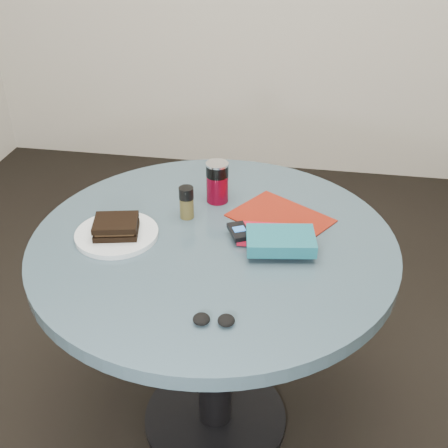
% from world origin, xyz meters
% --- Properties ---
extents(ground, '(4.00, 4.00, 0.00)m').
position_xyz_m(ground, '(0.00, 0.00, 0.00)').
color(ground, black).
rests_on(ground, ground).
extents(table, '(1.00, 1.00, 0.75)m').
position_xyz_m(table, '(0.00, 0.00, 0.59)').
color(table, black).
rests_on(table, ground).
extents(plate, '(0.27, 0.27, 0.01)m').
position_xyz_m(plate, '(-0.26, -0.03, 0.76)').
color(plate, white).
rests_on(plate, table).
extents(sandwich, '(0.14, 0.12, 0.04)m').
position_xyz_m(sandwich, '(-0.26, -0.04, 0.79)').
color(sandwich, black).
rests_on(sandwich, plate).
extents(soda_can, '(0.09, 0.09, 0.13)m').
position_xyz_m(soda_can, '(-0.03, 0.21, 0.81)').
color(soda_can, '#610419').
rests_on(soda_can, table).
extents(pepper_grinder, '(0.06, 0.06, 0.10)m').
position_xyz_m(pepper_grinder, '(-0.10, 0.10, 0.80)').
color(pepper_grinder, '#4C4420').
rests_on(pepper_grinder, table).
extents(magazine, '(0.33, 0.31, 0.00)m').
position_xyz_m(magazine, '(0.17, 0.13, 0.75)').
color(magazine, maroon).
rests_on(magazine, table).
extents(red_book, '(0.17, 0.12, 0.01)m').
position_xyz_m(red_book, '(0.15, 0.03, 0.76)').
color(red_book, '#AF0D25').
rests_on(red_book, magazine).
extents(novel, '(0.19, 0.14, 0.03)m').
position_xyz_m(novel, '(0.19, -0.03, 0.79)').
color(novel, '#155767').
rests_on(novel, red_book).
extents(mp3_player, '(0.08, 0.09, 0.02)m').
position_xyz_m(mp3_player, '(0.07, 0.01, 0.77)').
color(mp3_player, black).
rests_on(mp3_player, red_book).
extents(headphones, '(0.10, 0.05, 0.02)m').
position_xyz_m(headphones, '(0.06, -0.33, 0.76)').
color(headphones, black).
rests_on(headphones, table).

